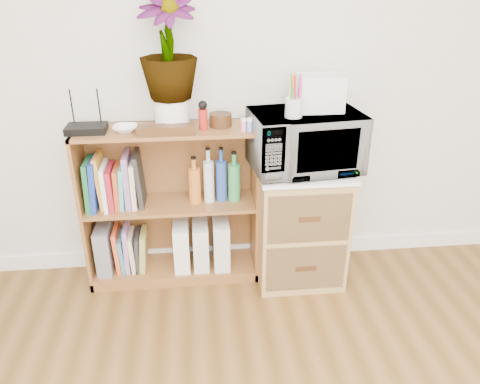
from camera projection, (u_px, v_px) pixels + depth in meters
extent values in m
cube|color=white|center=(230.00, 251.00, 3.08)|extent=(4.00, 0.02, 0.10)
cube|color=brown|center=(172.00, 206.00, 2.74)|extent=(1.00, 0.30, 0.95)
cube|color=#9E7542|center=(299.00, 224.00, 2.79)|extent=(0.50, 0.45, 0.70)
imported|color=silver|center=(305.00, 141.00, 2.55)|extent=(0.62, 0.46, 0.32)
cylinder|color=silver|center=(294.00, 108.00, 2.39)|extent=(0.09, 0.09, 0.10)
cube|color=white|center=(319.00, 92.00, 2.49)|extent=(0.24, 0.20, 0.19)
cube|color=black|center=(86.00, 129.00, 2.47)|extent=(0.21, 0.14, 0.04)
imported|color=white|center=(125.00, 129.00, 2.48)|extent=(0.13, 0.13, 0.03)
cylinder|color=white|center=(172.00, 113.00, 2.52)|extent=(0.18, 0.18, 0.16)
imported|color=#37702D|center=(168.00, 47.00, 2.37)|extent=(0.30, 0.30, 0.53)
cube|color=#3A2410|center=(166.00, 130.00, 2.43)|extent=(0.30, 0.08, 0.05)
cylinder|color=#A52014|center=(203.00, 119.00, 2.49)|extent=(0.05, 0.05, 0.11)
cylinder|color=#351C0E|center=(221.00, 120.00, 2.55)|extent=(0.12, 0.12, 0.07)
cube|color=#CD718F|center=(250.00, 126.00, 2.48)|extent=(0.12, 0.04, 0.06)
cube|color=slate|center=(105.00, 248.00, 2.81)|extent=(0.09, 0.23, 0.29)
cube|color=white|center=(182.00, 244.00, 2.85)|extent=(0.09, 0.23, 0.29)
cube|color=silver|center=(201.00, 243.00, 2.86)|extent=(0.09, 0.23, 0.29)
cube|color=silver|center=(221.00, 241.00, 2.87)|extent=(0.10, 0.24, 0.30)
cube|color=#1A6133|center=(90.00, 183.00, 2.62)|extent=(0.04, 0.20, 0.29)
cube|color=navy|center=(95.00, 182.00, 2.63)|extent=(0.05, 0.20, 0.30)
cube|color=gold|center=(101.00, 181.00, 2.63)|extent=(0.04, 0.20, 0.31)
cube|color=white|center=(107.00, 185.00, 2.64)|extent=(0.03, 0.20, 0.26)
cube|color=maroon|center=(112.00, 186.00, 2.64)|extent=(0.03, 0.20, 0.24)
cube|color=#C95123|center=(118.00, 186.00, 2.65)|extent=(0.03, 0.20, 0.23)
cube|color=teal|center=(123.00, 185.00, 2.65)|extent=(0.04, 0.20, 0.25)
cube|color=#8C6A9F|center=(128.00, 180.00, 2.64)|extent=(0.03, 0.20, 0.31)
cube|color=beige|center=(134.00, 183.00, 2.65)|extent=(0.03, 0.20, 0.26)
cube|color=#252525|center=(139.00, 180.00, 2.64)|extent=(0.04, 0.20, 0.31)
cylinder|color=orange|center=(194.00, 180.00, 2.68)|extent=(0.07, 0.07, 0.27)
cylinder|color=silver|center=(209.00, 176.00, 2.68)|extent=(0.06, 0.06, 0.32)
cylinder|color=#2246A1|center=(221.00, 176.00, 2.69)|extent=(0.06, 0.06, 0.32)
cylinder|color=#36954D|center=(234.00, 177.00, 2.70)|extent=(0.07, 0.07, 0.29)
cube|color=#E95729|center=(118.00, 248.00, 2.83)|extent=(0.04, 0.19, 0.27)
cube|color=teal|center=(123.00, 251.00, 2.84)|extent=(0.04, 0.19, 0.22)
cube|color=#9F6FA6|center=(128.00, 246.00, 2.83)|extent=(0.03, 0.19, 0.29)
cube|color=beige|center=(133.00, 250.00, 2.84)|extent=(0.04, 0.19, 0.24)
cube|color=#262626|center=(138.00, 250.00, 2.84)|extent=(0.03, 0.19, 0.24)
cube|color=#9D9348|center=(144.00, 249.00, 2.85)|extent=(0.05, 0.19, 0.24)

